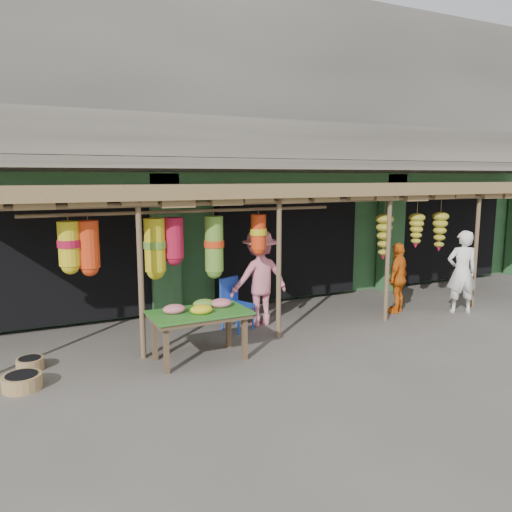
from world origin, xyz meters
name	(u,v)px	position (x,y,z in m)	size (l,w,h in m)	color
ground	(339,324)	(0.00, 0.00, 0.00)	(80.00, 80.00, 0.00)	#514C47
building	(241,161)	(0.00, 4.87, 3.37)	(16.40, 6.80, 7.00)	gray
awning	(312,195)	(-0.19, 0.79, 2.57)	(14.00, 2.70, 2.79)	brown
flower_table	(200,314)	(-3.18, -0.65, 0.76)	(1.59, 0.95, 0.94)	brown
blue_chair	(234,301)	(-2.04, 0.61, 0.56)	(0.64, 0.64, 1.01)	#1C43B8
basket_mid	(22,382)	(-5.81, -0.68, 0.10)	(0.54, 0.54, 0.21)	#A5824A
basket_right	(30,364)	(-5.69, 0.05, 0.09)	(0.40, 0.40, 0.18)	olive
person_front	(462,272)	(2.87, -0.41, 0.90)	(0.66, 0.43, 1.80)	white
person_vendor	(398,278)	(1.65, 0.20, 0.77)	(0.90, 0.37, 1.53)	orange
person_shopper	(259,278)	(-1.46, 0.68, 0.96)	(1.23, 0.71, 1.91)	pink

